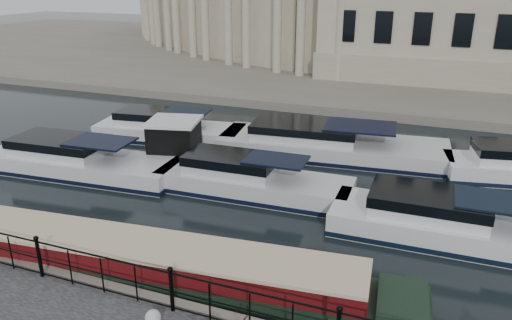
% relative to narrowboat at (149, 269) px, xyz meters
% --- Properties ---
extents(ground_plane, '(160.00, 160.00, 0.00)m').
position_rel_narrowboat_xyz_m(ground_plane, '(1.69, 0.69, -0.37)').
color(ground_plane, black).
rests_on(ground_plane, ground).
extents(far_bank, '(120.00, 42.00, 0.55)m').
position_rel_narrowboat_xyz_m(far_bank, '(1.69, 39.69, -0.09)').
color(far_bank, '#6B665B').
rests_on(far_bank, ground_plane).
extents(railing, '(24.14, 0.14, 1.22)m').
position_rel_narrowboat_xyz_m(railing, '(1.69, -1.56, 0.84)').
color(railing, black).
rests_on(railing, near_quay).
extents(narrowboat, '(15.25, 3.45, 1.55)m').
position_rel_narrowboat_xyz_m(narrowboat, '(0.00, 0.00, 0.00)').
color(narrowboat, black).
rests_on(narrowboat, ground_plane).
extents(harbour_hut, '(3.48, 3.11, 2.18)m').
position_rel_narrowboat_xyz_m(harbour_hut, '(-3.84, 8.19, 0.59)').
color(harbour_hut, '#6B665B').
rests_on(harbour_hut, ground_plane).
extents(cabin_cruisers, '(26.27, 9.90, 1.99)m').
position_rel_narrowboat_xyz_m(cabin_cruisers, '(1.09, 9.05, 0.00)').
color(cabin_cruisers, silver).
rests_on(cabin_cruisers, ground_plane).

